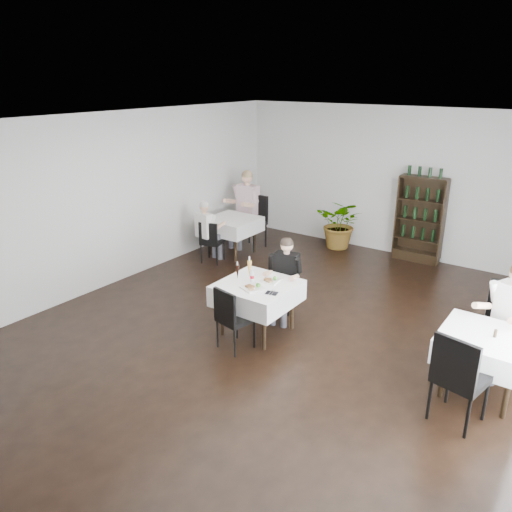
{
  "coord_description": "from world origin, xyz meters",
  "views": [
    {
      "loc": [
        3.46,
        -5.34,
        3.57
      ],
      "look_at": [
        -0.47,
        0.2,
        1.09
      ],
      "focal_mm": 35.0,
      "sensor_mm": 36.0,
      "label": 1
    }
  ],
  "objects_px": {
    "main_table": "(257,293)",
    "diner_main": "(285,273)",
    "wine_shelf": "(420,220)",
    "potted_tree": "(341,224)"
  },
  "relations": [
    {
      "from": "wine_shelf",
      "to": "main_table",
      "type": "bearing_deg",
      "value": -101.78
    },
    {
      "from": "main_table",
      "to": "potted_tree",
      "type": "bearing_deg",
      "value": 99.77
    },
    {
      "from": "diner_main",
      "to": "wine_shelf",
      "type": "bearing_deg",
      "value": 77.92
    },
    {
      "from": "main_table",
      "to": "potted_tree",
      "type": "distance_m",
      "value": 4.2
    },
    {
      "from": "wine_shelf",
      "to": "potted_tree",
      "type": "height_order",
      "value": "wine_shelf"
    },
    {
      "from": "wine_shelf",
      "to": "diner_main",
      "type": "distance_m",
      "value": 3.83
    },
    {
      "from": "wine_shelf",
      "to": "main_table",
      "type": "distance_m",
      "value": 4.41
    },
    {
      "from": "main_table",
      "to": "diner_main",
      "type": "relative_size",
      "value": 0.79
    },
    {
      "from": "wine_shelf",
      "to": "diner_main",
      "type": "relative_size",
      "value": 1.34
    },
    {
      "from": "potted_tree",
      "to": "diner_main",
      "type": "bearing_deg",
      "value": -77.16
    }
  ]
}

